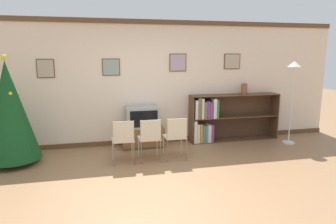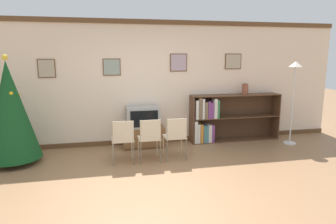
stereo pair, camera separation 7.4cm
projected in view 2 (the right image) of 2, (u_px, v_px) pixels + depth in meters
ground_plane at (168, 185)px, 4.60m from camera, size 24.00×24.00×0.00m
wall_back at (146, 83)px, 6.57m from camera, size 9.06×0.11×2.70m
christmas_tree at (10, 111)px, 5.34m from camera, size 0.97×0.97×1.97m
tv_console at (143, 137)px, 6.47m from camera, size 0.89×0.47×0.44m
television at (143, 117)px, 6.38m from camera, size 0.70×0.46×0.44m
folding_chair_left at (123, 139)px, 5.40m from camera, size 0.40×0.40×0.82m
folding_chair_center at (150, 137)px, 5.50m from camera, size 0.40×0.40×0.82m
folding_chair_right at (176, 136)px, 5.60m from camera, size 0.40×0.40×0.82m
bookshelf at (218, 119)px, 6.84m from camera, size 2.10×0.36×1.07m
vase at (245, 89)px, 6.84m from camera, size 0.14×0.14×0.25m
standing_lamp at (294, 81)px, 6.47m from camera, size 0.28×0.28×1.83m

